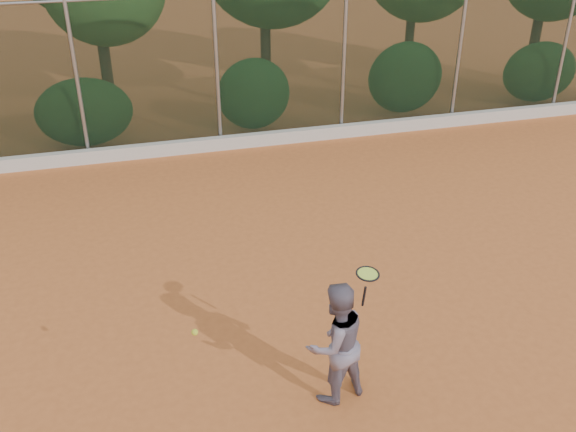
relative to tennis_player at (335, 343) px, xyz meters
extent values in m
plane|color=#C4652E|center=(0.08, 1.43, -0.81)|extent=(80.00, 80.00, 0.00)
cube|color=beige|center=(0.08, 8.25, -0.66)|extent=(24.00, 0.20, 0.30)
imported|color=slate|center=(0.00, 0.00, 0.00)|extent=(0.93, 0.80, 1.63)
cube|color=black|center=(0.08, 8.43, 0.94)|extent=(24.00, 0.01, 3.50)
cylinder|color=gray|center=(-2.92, 8.43, 0.94)|extent=(0.09, 0.09, 3.50)
cylinder|color=gray|center=(0.08, 8.43, 0.94)|extent=(0.09, 0.09, 3.50)
cylinder|color=gray|center=(3.08, 8.43, 0.94)|extent=(0.09, 0.09, 3.50)
cylinder|color=gray|center=(6.08, 8.43, 0.94)|extent=(0.09, 0.09, 3.50)
cylinder|color=gray|center=(9.08, 8.43, 0.94)|extent=(0.09, 0.09, 3.50)
cylinder|color=#422D19|center=(-2.32, 10.73, 0.39)|extent=(0.28, 0.28, 2.40)
cylinder|color=#482F1B|center=(1.68, 10.43, 0.69)|extent=(0.26, 0.26, 3.00)
cylinder|color=#432F19|center=(5.78, 10.63, 0.54)|extent=(0.24, 0.24, 2.70)
cylinder|color=#422919|center=(9.48, 10.23, 0.44)|extent=(0.28, 0.28, 2.50)
ellipsoid|color=#306627|center=(-2.92, 9.23, 0.04)|extent=(2.20, 1.16, 1.60)
ellipsoid|color=#2D6E2A|center=(1.08, 9.23, 0.14)|extent=(1.80, 1.04, 1.76)
ellipsoid|color=#2C6727|center=(5.08, 9.23, 0.24)|extent=(2.00, 1.10, 1.84)
ellipsoid|color=#306326|center=(9.08, 9.23, 0.09)|extent=(2.16, 1.12, 1.64)
cylinder|color=black|center=(0.34, 0.03, 0.59)|extent=(0.05, 0.07, 0.28)
torus|color=black|center=(0.34, -0.03, 0.94)|extent=(0.34, 0.34, 0.06)
cylinder|color=#C2E342|center=(0.34, -0.03, 0.94)|extent=(0.29, 0.29, 0.03)
sphere|color=gold|center=(-1.68, -0.42, 0.84)|extent=(0.07, 0.07, 0.07)
camera|label=1|loc=(-2.12, -5.61, 4.95)|focal=40.00mm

